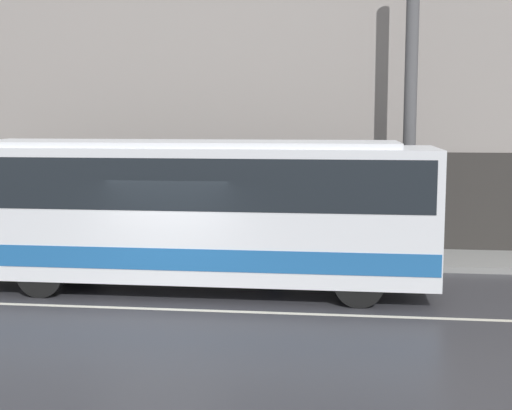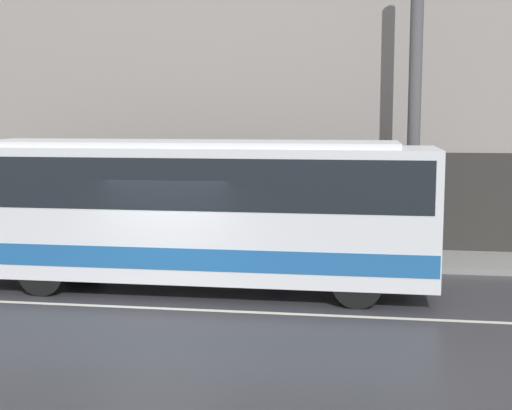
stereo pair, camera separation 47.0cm
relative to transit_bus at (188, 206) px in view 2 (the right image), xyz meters
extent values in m
plane|color=#333338|center=(-0.15, -1.75, -1.83)|extent=(60.00, 60.00, 0.00)
cube|color=gray|center=(-0.15, 3.44, -1.75)|extent=(60.00, 2.39, 0.15)
cube|color=gray|center=(-0.15, 4.79, 4.78)|extent=(60.00, 0.30, 13.21)
cube|color=#2D2B28|center=(-0.15, 4.62, -0.43)|extent=(60.00, 0.06, 2.80)
cube|color=beige|center=(-0.15, -1.75, -1.83)|extent=(54.00, 0.14, 0.01)
cube|color=silver|center=(-0.01, 0.00, -0.09)|extent=(10.62, 2.52, 2.78)
cube|color=#1E5999|center=(-0.01, 0.00, -0.93)|extent=(10.56, 2.54, 0.45)
cube|color=black|center=(-0.01, 0.00, 0.59)|extent=(10.30, 2.54, 1.06)
cube|color=orange|center=(5.25, 0.00, 1.11)|extent=(0.12, 1.89, 0.28)
cube|color=silver|center=(-0.01, 0.00, 1.36)|extent=(9.03, 2.14, 0.12)
cylinder|color=black|center=(3.70, -1.10, -1.33)|extent=(1.00, 0.28, 1.00)
cylinder|color=black|center=(3.70, 1.10, -1.33)|extent=(1.00, 0.28, 1.00)
cylinder|color=black|center=(-2.92, -1.10, -1.33)|extent=(1.00, 0.28, 1.00)
cylinder|color=black|center=(-2.92, 1.10, -1.33)|extent=(1.00, 0.28, 1.00)
cylinder|color=#4C4C4F|center=(4.98, 3.04, 2.19)|extent=(0.32, 0.32, 7.73)
cylinder|color=navy|center=(1.61, 3.64, -1.03)|extent=(0.36, 0.36, 1.30)
sphere|color=tan|center=(1.61, 3.64, -0.25)|extent=(0.24, 0.24, 0.24)
camera|label=1|loc=(3.34, -15.09, 1.97)|focal=50.00mm
camera|label=2|loc=(3.81, -15.02, 1.97)|focal=50.00mm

